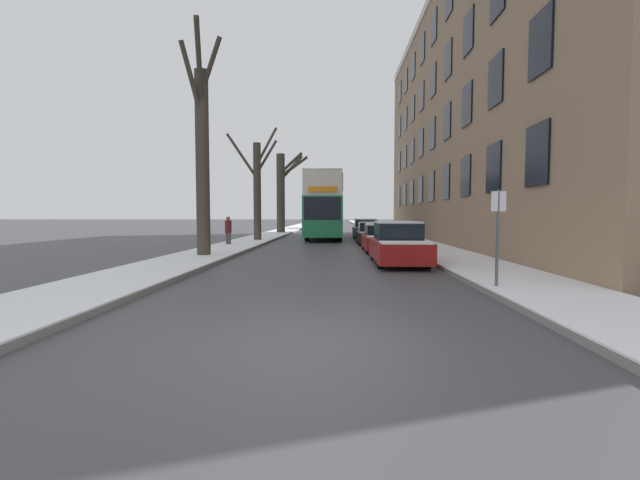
{
  "coord_description": "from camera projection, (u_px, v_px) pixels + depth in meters",
  "views": [
    {
      "loc": [
        0.44,
        -5.54,
        1.73
      ],
      "look_at": [
        -0.58,
        20.51,
        0.2
      ],
      "focal_mm": 24.0,
      "sensor_mm": 36.0,
      "label": 1
    }
  ],
  "objects": [
    {
      "name": "ground_plane",
      "position": [
        303.0,
        346.0,
        5.64
      ],
      "size": [
        320.0,
        320.0,
        0.0
      ],
      "primitive_type": "plane",
      "color": "#424247"
    },
    {
      "name": "sidewalk_left",
      "position": [
        297.0,
        227.0,
        58.7
      ],
      "size": [
        2.57,
        130.0,
        0.16
      ],
      "color": "slate",
      "rests_on": "ground"
    },
    {
      "name": "sidewalk_right",
      "position": [
        370.0,
        227.0,
        58.31
      ],
      "size": [
        2.57,
        130.0,
        0.16
      ],
      "color": "slate",
      "rests_on": "ground"
    },
    {
      "name": "terrace_facade_right",
      "position": [
        509.0,
        112.0,
        25.6
      ],
      "size": [
        9.1,
        35.13,
        15.76
      ],
      "color": "#8C7056",
      "rests_on": "ground"
    },
    {
      "name": "bare_tree_left_0",
      "position": [
        202.0,
        154.0,
        16.68
      ],
      "size": [
        1.5,
        2.4,
        8.53
      ],
      "color": "#423A30",
      "rests_on": "ground"
    },
    {
      "name": "bare_tree_left_1",
      "position": [
        257.0,
        186.0,
        27.15
      ],
      "size": [
        3.09,
        2.2,
        7.59
      ],
      "color": "#423A30",
      "rests_on": "ground"
    },
    {
      "name": "bare_tree_left_2",
      "position": [
        282.0,
        190.0,
        38.6
      ],
      "size": [
        2.84,
        2.57,
        7.22
      ],
      "color": "#423A30",
      "rests_on": "ground"
    },
    {
      "name": "double_decker_bus",
      "position": [
        325.0,
        203.0,
        31.37
      ],
      "size": [
        2.53,
        10.87,
        4.56
      ],
      "color": "#1E7A47",
      "rests_on": "ground"
    },
    {
      "name": "parked_car_0",
      "position": [
        398.0,
        245.0,
        15.07
      ],
      "size": [
        1.72,
        4.43,
        1.51
      ],
      "color": "maroon",
      "rests_on": "ground"
    },
    {
      "name": "parked_car_1",
      "position": [
        382.0,
        238.0,
        20.42
      ],
      "size": [
        1.74,
        4.54,
        1.32
      ],
      "color": "maroon",
      "rests_on": "ground"
    },
    {
      "name": "parked_car_2",
      "position": [
        372.0,
        234.0,
        25.76
      ],
      "size": [
        1.87,
        4.1,
        1.31
      ],
      "color": "black",
      "rests_on": "ground"
    },
    {
      "name": "parked_car_3",
      "position": [
        366.0,
        229.0,
        31.8
      ],
      "size": [
        1.85,
        4.12,
        1.44
      ],
      "color": "#474C56",
      "rests_on": "ground"
    },
    {
      "name": "oncoming_van",
      "position": [
        324.0,
        219.0,
        51.18
      ],
      "size": [
        1.96,
        4.81,
        2.21
      ],
      "color": "white",
      "rests_on": "ground"
    },
    {
      "name": "pedestrian_left_sidewalk",
      "position": [
        228.0,
        230.0,
        23.14
      ],
      "size": [
        0.36,
        0.36,
        1.65
      ],
      "rotation": [
        0.0,
        0.0,
        5.81
      ],
      "color": "#4C4742",
      "rests_on": "ground"
    },
    {
      "name": "street_sign_post",
      "position": [
        498.0,
        234.0,
        9.41
      ],
      "size": [
        0.32,
        0.07,
        2.28
      ],
      "color": "#4C4F54",
      "rests_on": "ground"
    }
  ]
}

